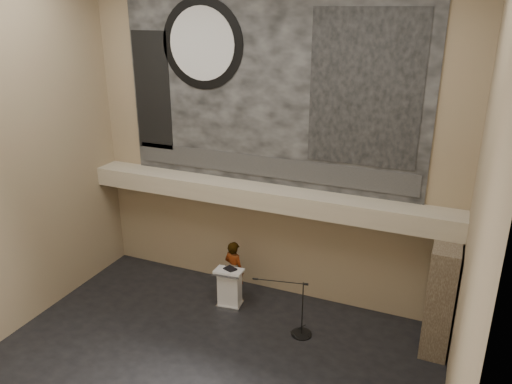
% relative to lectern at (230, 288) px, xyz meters
% --- Properties ---
extents(floor, '(10.00, 10.00, 0.00)m').
position_rel_lectern_xyz_m(floor, '(0.56, -2.72, -0.55)').
color(floor, black).
rests_on(floor, ground).
extents(wall_back, '(10.00, 0.02, 8.50)m').
position_rel_lectern_xyz_m(wall_back, '(0.56, 1.28, 3.70)').
color(wall_back, '#8E775A').
rests_on(wall_back, floor).
extents(wall_front, '(10.00, 0.02, 8.50)m').
position_rel_lectern_xyz_m(wall_front, '(0.56, -6.72, 3.70)').
color(wall_front, '#8E775A').
rests_on(wall_front, floor).
extents(wall_right, '(0.02, 8.00, 8.50)m').
position_rel_lectern_xyz_m(wall_right, '(5.56, -2.72, 3.70)').
color(wall_right, '#8E775A').
rests_on(wall_right, floor).
extents(soffit, '(10.00, 0.80, 0.50)m').
position_rel_lectern_xyz_m(soffit, '(0.56, 0.88, 2.40)').
color(soffit, tan).
rests_on(soffit, wall_back).
extents(sprinkler_left, '(0.04, 0.04, 0.06)m').
position_rel_lectern_xyz_m(sprinkler_left, '(-1.04, 0.83, 2.12)').
color(sprinkler_left, '#B2893D').
rests_on(sprinkler_left, soffit).
extents(sprinkler_right, '(0.04, 0.04, 0.06)m').
position_rel_lectern_xyz_m(sprinkler_right, '(2.46, 0.83, 2.12)').
color(sprinkler_right, '#B2893D').
rests_on(sprinkler_right, soffit).
extents(banner, '(8.00, 0.05, 5.00)m').
position_rel_lectern_xyz_m(banner, '(0.56, 1.25, 5.15)').
color(banner, black).
rests_on(banner, wall_back).
extents(banner_text_strip, '(7.76, 0.02, 0.55)m').
position_rel_lectern_xyz_m(banner_text_strip, '(0.56, 1.21, 3.10)').
color(banner_text_strip, '#2C2C2C').
rests_on(banner_text_strip, banner).
extents(banner_clock_rim, '(2.30, 0.02, 2.30)m').
position_rel_lectern_xyz_m(banner_clock_rim, '(-1.24, 1.21, 6.15)').
color(banner_clock_rim, black).
rests_on(banner_clock_rim, banner).
extents(banner_clock_face, '(1.84, 0.02, 1.84)m').
position_rel_lectern_xyz_m(banner_clock_face, '(-1.24, 1.19, 6.15)').
color(banner_clock_face, silver).
rests_on(banner_clock_face, banner).
extents(banner_building_print, '(2.60, 0.02, 3.60)m').
position_rel_lectern_xyz_m(banner_building_print, '(2.96, 1.21, 5.25)').
color(banner_building_print, black).
rests_on(banner_building_print, banner).
extents(banner_brick_print, '(1.10, 0.02, 3.20)m').
position_rel_lectern_xyz_m(banner_brick_print, '(-2.84, 1.21, 4.85)').
color(banner_brick_print, black).
rests_on(banner_brick_print, banner).
extents(stone_pier, '(0.60, 1.40, 2.70)m').
position_rel_lectern_xyz_m(stone_pier, '(5.21, 0.43, 0.80)').
color(stone_pier, '#433629').
rests_on(stone_pier, floor).
extents(lectern, '(0.78, 0.60, 1.14)m').
position_rel_lectern_xyz_m(lectern, '(0.00, 0.00, 0.00)').
color(lectern, silver).
rests_on(lectern, floor).
extents(binder, '(0.38, 0.35, 0.04)m').
position_rel_lectern_xyz_m(binder, '(0.02, 0.01, 0.56)').
color(binder, black).
rests_on(binder, lectern).
extents(papers, '(0.32, 0.37, 0.00)m').
position_rel_lectern_xyz_m(papers, '(-0.08, -0.04, 0.55)').
color(papers, silver).
rests_on(papers, lectern).
extents(speaker_person, '(0.72, 0.57, 1.73)m').
position_rel_lectern_xyz_m(speaker_person, '(-0.04, 0.37, 0.31)').
color(speaker_person, white).
rests_on(speaker_person, floor).
extents(mic_stand, '(1.46, 0.52, 1.47)m').
position_rel_lectern_xyz_m(mic_stand, '(2.14, -0.46, -0.33)').
color(mic_stand, black).
rests_on(mic_stand, floor).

